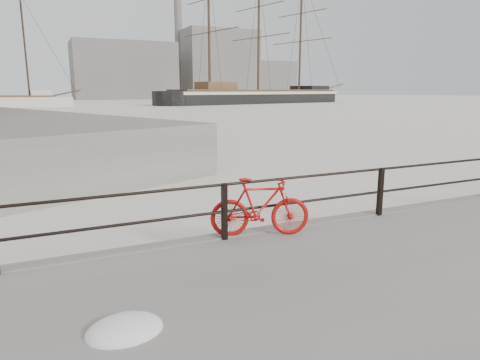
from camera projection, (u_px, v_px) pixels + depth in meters
name	position (u px, v px, depth m)	size (l,w,h in m)	color
ground	(373.00, 229.00, 9.14)	(400.00, 400.00, 0.00)	white
guardrail	(380.00, 192.00, 8.83)	(28.00, 0.10, 1.00)	black
bicycle	(260.00, 207.00, 7.56)	(1.76, 0.26, 1.06)	#AB0E0B
barque_black	(258.00, 103.00, 95.45)	(57.40, 18.79, 32.66)	black
industrial_west	(124.00, 71.00, 139.76)	(32.00, 18.00, 18.00)	gray
industrial_mid	(217.00, 65.00, 158.01)	(26.00, 20.00, 24.00)	gray
industrial_east	(266.00, 80.00, 172.96)	(20.00, 16.00, 14.00)	gray
smokestack	(179.00, 36.00, 155.02)	(2.80, 2.80, 44.00)	gray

